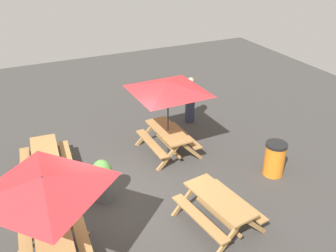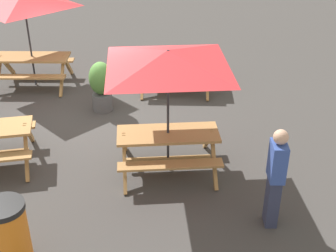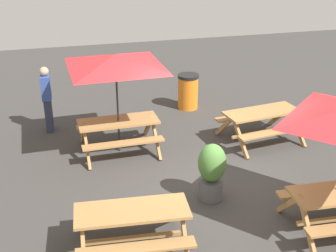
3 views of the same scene
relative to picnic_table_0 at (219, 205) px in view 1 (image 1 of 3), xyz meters
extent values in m
plane|color=#3D3A38|center=(-1.88, -1.66, -0.56)|extent=(24.00, 24.00, 0.00)
cube|color=#A87A44|center=(0.00, 0.00, 0.18)|extent=(1.88, 0.94, 0.05)
cube|color=#A87A44|center=(0.08, -0.54, -0.11)|extent=(1.82, 0.51, 0.04)
cube|color=#A87A44|center=(-0.08, 0.54, -0.11)|extent=(1.82, 0.51, 0.04)
cube|color=#A87A44|center=(-0.72, -0.47, -0.19)|extent=(0.17, 0.80, 0.81)
cube|color=#A87A44|center=(-0.82, 0.25, -0.19)|extent=(0.17, 0.80, 0.81)
cube|color=#A87A44|center=(0.82, -0.25, -0.19)|extent=(0.17, 0.80, 0.81)
cube|color=#A87A44|center=(0.72, 0.47, -0.19)|extent=(0.17, 0.80, 0.81)
cube|color=#A87A44|center=(0.00, 0.00, -0.34)|extent=(1.55, 0.28, 0.06)
cube|color=#A87A44|center=(-3.37, 0.31, 0.18)|extent=(1.82, 0.75, 0.05)
cube|color=#A87A44|center=(-3.35, -0.24, -0.11)|extent=(1.81, 0.31, 0.04)
cube|color=#A87A44|center=(-3.38, 0.86, -0.11)|extent=(1.81, 0.31, 0.04)
cube|color=#A87A44|center=(-4.14, -0.07, -0.19)|extent=(0.08, 0.80, 0.81)
cube|color=#A87A44|center=(-4.16, 0.66, -0.19)|extent=(0.08, 0.80, 0.81)
cube|color=#A87A44|center=(-2.58, -0.03, -0.19)|extent=(0.08, 0.80, 0.81)
cube|color=#A87A44|center=(-2.60, 0.70, -0.19)|extent=(0.08, 0.80, 0.81)
cube|color=#A87A44|center=(-3.37, 0.31, -0.34)|extent=(1.56, 0.11, 0.06)
cylinder|color=#2D2D33|center=(-3.37, 0.31, 0.59)|extent=(0.04, 0.04, 2.30)
pyramid|color=red|center=(-3.37, 0.31, 1.60)|extent=(2.83, 2.83, 0.28)
cube|color=#A87A44|center=(-3.72, -3.22, 0.18)|extent=(1.85, 0.85, 0.05)
cube|color=#A87A44|center=(-3.77, -3.77, -0.11)|extent=(1.82, 0.41, 0.04)
cube|color=#A87A44|center=(-3.68, -2.68, -0.11)|extent=(1.82, 0.41, 0.04)
cube|color=#A87A44|center=(-4.53, -3.52, -0.19)|extent=(0.13, 0.80, 0.81)
cube|color=#A87A44|center=(-4.47, -2.79, -0.19)|extent=(0.13, 0.80, 0.81)
cube|color=#A87A44|center=(-2.98, -3.65, -0.19)|extent=(0.13, 0.80, 0.81)
cube|color=#A87A44|center=(-2.91, -2.92, -0.19)|extent=(0.13, 0.80, 0.81)
cube|color=#A87A44|center=(-3.72, -3.22, -0.34)|extent=(1.56, 0.20, 0.06)
cube|color=#A87A44|center=(-0.20, -3.59, 0.18)|extent=(1.84, 0.81, 0.05)
cube|color=#A87A44|center=(-0.16, -3.05, -0.11)|extent=(1.81, 0.37, 0.04)
cube|color=#A87A44|center=(-1.00, -3.91, -0.19)|extent=(0.11, 0.80, 0.81)
cube|color=#A87A44|center=(-0.95, -3.18, -0.19)|extent=(0.11, 0.80, 0.81)
cylinder|color=#2D2D33|center=(-0.20, -3.59, 0.59)|extent=(0.04, 0.04, 2.30)
pyramid|color=red|center=(-0.20, -3.59, 1.60)|extent=(2.12, 2.12, 0.28)
cylinder|color=orange|center=(-1.07, 2.47, -0.11)|extent=(0.56, 0.56, 0.90)
cylinder|color=black|center=(-1.07, 2.47, 0.38)|extent=(0.59, 0.59, 0.08)
cylinder|color=#59595B|center=(-2.00, -2.12, -0.36)|extent=(0.44, 0.44, 0.40)
ellipsoid|color=#4C7F38|center=(-2.00, -2.12, 0.21)|extent=(0.53, 0.53, 0.75)
cube|color=#2D334C|center=(-4.88, 1.87, -0.14)|extent=(0.20, 0.29, 0.85)
cube|color=#334C99|center=(-4.88, 1.87, 0.59)|extent=(0.24, 0.37, 0.60)
sphere|color=tan|center=(-4.88, 1.87, 1.00)|extent=(0.22, 0.22, 0.22)
camera|label=1|loc=(5.53, -3.88, 5.53)|focal=40.00mm
camera|label=2|loc=(-3.02, 7.43, 4.35)|focal=50.00mm
camera|label=3|loc=(-4.73, -9.30, 4.38)|focal=50.00mm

